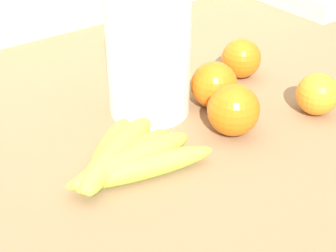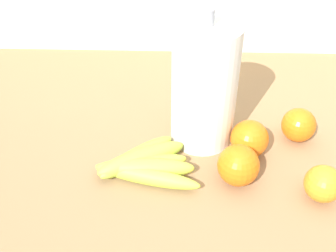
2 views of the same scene
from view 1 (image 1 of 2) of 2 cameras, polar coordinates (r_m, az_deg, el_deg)
counter at (r=1.22m, az=9.74°, el=-12.94°), size 1.90×0.73×0.94m
wall_back at (r=1.34m, az=-1.36°, el=2.25°), size 2.30×0.06×1.30m
banana_bunch at (r=0.64m, az=-5.01°, el=-3.75°), size 0.20×0.16×0.04m
orange_front at (r=0.79m, az=17.02°, el=3.57°), size 0.07×0.07×0.07m
orange_far_right at (r=0.87m, az=8.41°, el=7.86°), size 0.07×0.07×0.07m
orange_back_right at (r=0.71m, az=7.62°, el=1.87°), size 0.08×0.08×0.08m
orange_right at (r=0.77m, az=5.39°, el=4.80°), size 0.07×0.07×0.07m
orange_back_left at (r=0.76m, az=-1.55°, el=4.62°), size 0.08×0.08×0.08m
paper_towel_roll at (r=0.72m, az=-2.35°, el=10.41°), size 0.13×0.13×0.28m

